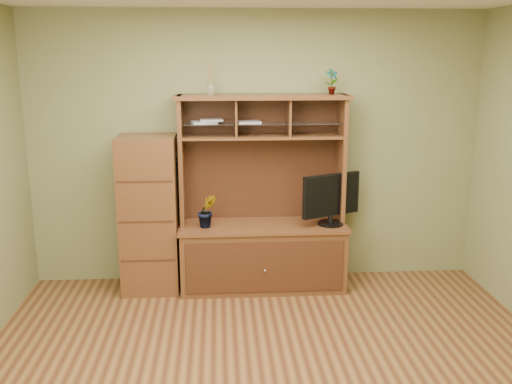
{
  "coord_description": "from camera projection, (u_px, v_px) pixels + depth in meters",
  "views": [
    {
      "loc": [
        -0.38,
        -3.63,
        2.28
      ],
      "look_at": [
        -0.06,
        1.2,
        1.1
      ],
      "focal_mm": 40.0,
      "sensor_mm": 36.0,
      "label": 1
    }
  ],
  "objects": [
    {
      "name": "room",
      "position": [
        276.0,
        198.0,
        3.77
      ],
      "size": [
        4.54,
        4.04,
        2.74
      ],
      "color": "#4E2916",
      "rests_on": "ground"
    },
    {
      "name": "media_hutch",
      "position": [
        263.0,
        236.0,
        5.64
      ],
      "size": [
        1.66,
        0.61,
        1.9
      ],
      "color": "#4E2A16",
      "rests_on": "room"
    },
    {
      "name": "reed_diffuser",
      "position": [
        210.0,
        83.0,
        5.33
      ],
      "size": [
        0.06,
        0.06,
        0.29
      ],
      "color": "silver",
      "rests_on": "media_hutch"
    },
    {
      "name": "top_plant",
      "position": [
        332.0,
        81.0,
        5.4
      ],
      "size": [
        0.15,
        0.12,
        0.24
      ],
      "primitive_type": "imported",
      "rotation": [
        0.0,
        0.0,
        0.3
      ],
      "color": "#346122",
      "rests_on": "media_hutch"
    },
    {
      "name": "orchid_plant",
      "position": [
        207.0,
        211.0,
        5.45
      ],
      "size": [
        0.2,
        0.17,
        0.33
      ],
      "primitive_type": "imported",
      "rotation": [
        0.0,
        0.0,
        0.12
      ],
      "color": "#2B5E20",
      "rests_on": "media_hutch"
    },
    {
      "name": "magazines",
      "position": [
        221.0,
        121.0,
        5.42
      ],
      "size": [
        0.68,
        0.22,
        0.04
      ],
      "color": "#A0A0A4",
      "rests_on": "media_hutch"
    },
    {
      "name": "monitor",
      "position": [
        331.0,
        198.0,
        5.51
      ],
      "size": [
        0.6,
        0.31,
        0.51
      ],
      "rotation": [
        0.0,
        0.0,
        0.43
      ],
      "color": "black",
      "rests_on": "media_hutch"
    },
    {
      "name": "side_cabinet",
      "position": [
        149.0,
        214.0,
        5.52
      ],
      "size": [
        0.55,
        0.5,
        1.53
      ],
      "color": "#4E2A16",
      "rests_on": "room"
    }
  ]
}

